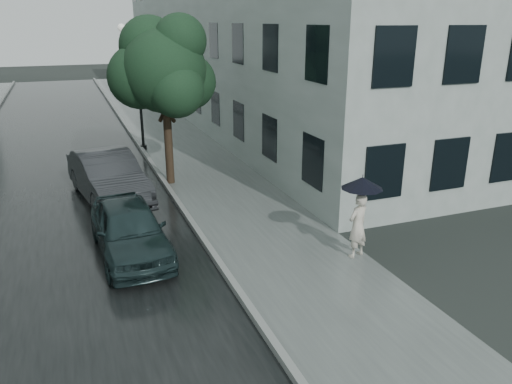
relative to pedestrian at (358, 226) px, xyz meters
name	(u,v)px	position (x,y,z in m)	size (l,w,h in m)	color
ground	(295,270)	(-1.70, -0.14, -0.81)	(120.00, 120.00, 0.00)	black
sidewalk	(185,150)	(-1.45, 11.86, -0.81)	(3.50, 60.00, 0.01)	slate
kerb_near	(143,152)	(-3.27, 11.86, -0.73)	(0.15, 60.00, 0.15)	slate
asphalt_road	(57,161)	(-6.78, 11.86, -0.81)	(6.85, 60.00, 0.00)	black
building_near	(239,37)	(3.77, 19.36, 3.69)	(7.02, 36.00, 9.00)	#97A5A0
pedestrian	(358,226)	(0.00, 0.00, 0.00)	(0.58, 0.38, 1.60)	beige
umbrella	(362,183)	(0.02, -0.03, 1.09)	(1.11, 1.11, 1.15)	black
street_tree	(164,69)	(-3.02, 7.50, 3.11)	(3.65, 3.31, 5.70)	#332619
lamp_post	(135,80)	(-3.30, 12.54, 2.23)	(0.84, 0.40, 5.33)	black
car_near	(130,229)	(-5.10, 2.07, -0.13)	(1.59, 3.94, 1.34)	#18282A
car_far	(108,176)	(-5.20, 6.36, -0.04)	(1.62, 4.66, 1.53)	#242629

